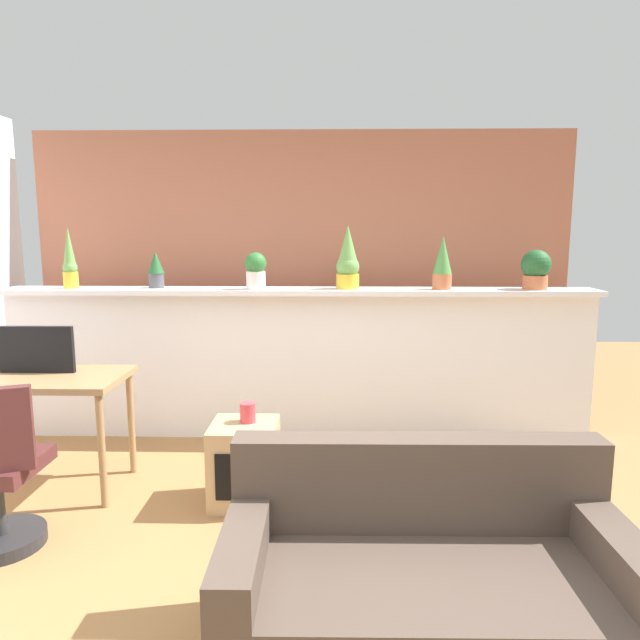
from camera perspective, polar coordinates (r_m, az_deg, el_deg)
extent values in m
plane|color=#9E7042|center=(2.98, -4.61, -24.88)|extent=(12.00, 12.00, 0.00)
cube|color=white|center=(4.60, -2.13, -4.54)|extent=(4.63, 0.16, 1.17)
cube|color=white|center=(4.45, -2.20, 2.90)|extent=(4.63, 0.34, 0.04)
cube|color=#AD664C|center=(5.08, -1.76, 4.39)|extent=(4.63, 0.10, 2.50)
cylinder|color=gold|center=(4.88, -23.64, 3.68)|extent=(0.11, 0.11, 0.13)
sphere|color=#669E4C|center=(4.87, -23.71, 4.81)|extent=(0.11, 0.11, 0.11)
cone|color=#669E4C|center=(4.86, -23.83, 6.79)|extent=(0.09, 0.09, 0.29)
cylinder|color=#4C4C51|center=(4.69, -16.03, 3.81)|extent=(0.12, 0.12, 0.11)
cone|color=#235B2D|center=(4.68, -16.11, 5.55)|extent=(0.13, 0.13, 0.17)
cylinder|color=silver|center=(4.44, -6.43, 3.98)|extent=(0.15, 0.15, 0.14)
sphere|color=#2D7033|center=(4.43, -6.46, 5.67)|extent=(0.17, 0.17, 0.17)
cylinder|color=gold|center=(4.45, 2.78, 3.89)|extent=(0.18, 0.18, 0.12)
sphere|color=#669E4C|center=(4.44, 2.79, 5.32)|extent=(0.18, 0.18, 0.18)
cone|color=#669E4C|center=(4.43, 2.81, 7.63)|extent=(0.15, 0.15, 0.29)
cylinder|color=#C66B42|center=(4.48, 12.09, 3.77)|extent=(0.15, 0.15, 0.12)
cone|color=#4C9347|center=(4.47, 12.17, 6.38)|extent=(0.14, 0.14, 0.29)
cylinder|color=#C66B42|center=(4.69, 20.69, 3.54)|extent=(0.18, 0.18, 0.11)
sphere|color=#235B2D|center=(4.68, 20.78, 5.22)|extent=(0.22, 0.22, 0.22)
cylinder|color=#99754C|center=(3.73, -20.97, -12.12)|extent=(0.04, 0.04, 0.71)
cylinder|color=#99754C|center=(4.16, -18.35, -9.73)|extent=(0.04, 0.04, 0.71)
cube|color=#99754C|center=(4.04, -26.53, -5.27)|extent=(1.10, 0.60, 0.04)
cube|color=black|center=(4.09, -26.49, -2.65)|extent=(0.48, 0.04, 0.30)
cylinder|color=#262628|center=(3.65, -29.18, -18.62)|extent=(0.44, 0.44, 0.07)
cube|color=tan|center=(3.62, -7.53, -14.00)|extent=(0.40, 0.40, 0.50)
cube|color=black|center=(3.45, -8.03, -15.23)|extent=(0.28, 0.04, 0.28)
cylinder|color=#CC3D47|center=(3.54, -7.24, -9.15)|extent=(0.10, 0.10, 0.12)
cube|color=brown|center=(2.50, 10.64, -26.99)|extent=(1.57, 0.78, 0.40)
cube|color=brown|center=(2.55, 9.72, -15.72)|extent=(1.56, 0.18, 0.40)
cube|color=brown|center=(2.33, -7.66, -21.51)|extent=(0.17, 0.76, 0.16)
cube|color=brown|center=(2.55, 27.50, -19.63)|extent=(0.17, 0.76, 0.16)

